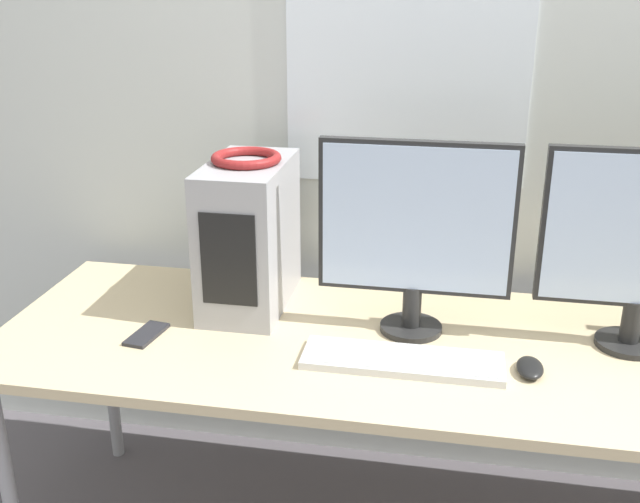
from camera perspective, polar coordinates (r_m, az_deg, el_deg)
wall_back at (r=2.29m, az=12.93°, el=13.51°), size 8.00×0.07×2.70m
desk at (r=2.01m, az=11.76°, el=-8.26°), size 2.56×0.77×0.70m
pc_tower at (r=2.13m, az=-5.44°, el=1.25°), size 0.21×0.40×0.42m
headphones at (r=2.07m, az=-5.64°, el=7.11°), size 0.19×0.19×0.03m
monitor_main at (r=1.94m, az=7.29°, el=1.68°), size 0.51×0.17×0.52m
keyboard at (r=1.88m, az=6.30°, el=-8.24°), size 0.50×0.15×0.02m
mouse at (r=1.90m, az=15.70°, el=-8.52°), size 0.06×0.11×0.03m
cell_phone at (r=2.06m, az=-13.07°, el=-6.17°), size 0.08×0.15×0.01m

